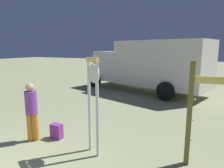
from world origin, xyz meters
name	(u,v)px	position (x,y,z in m)	size (l,w,h in m)	color
standing_clock	(93,96)	(1.18, 2.40, 1.38)	(0.42, 0.28, 2.26)	silver
arrow_sign	(207,100)	(3.51, 2.87, 1.45)	(0.95, 0.27, 2.21)	olive
person_near_clock	(31,109)	(-0.62, 2.25, 0.88)	(0.30, 0.30, 1.57)	orange
backpack	(57,131)	(-0.14, 2.63, 0.20)	(0.31, 0.24, 0.41)	#853091
box_truck_near	(150,64)	(0.58, 9.61, 1.56)	(7.33, 4.40, 2.85)	silver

